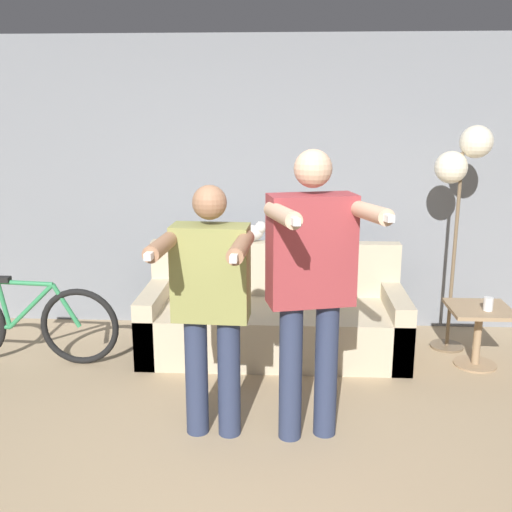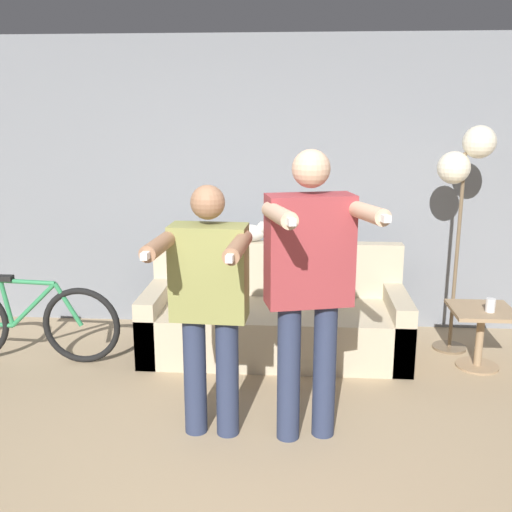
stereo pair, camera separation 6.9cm
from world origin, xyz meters
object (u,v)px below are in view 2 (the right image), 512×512
object	(u,v)px
bicycle	(26,322)
person_left	(209,296)
person_right	(310,276)
cat	(250,232)
side_table	(481,325)
couch	(275,320)
cup	(490,305)
floor_lamp	(465,167)

from	to	relation	value
bicycle	person_left	bearing A→B (deg)	-31.57
bicycle	person_right	bearing A→B (deg)	-24.17
cat	side_table	size ratio (longest dim) A/B	0.85
bicycle	couch	bearing A→B (deg)	9.65
cat	cup	xyz separation A→B (m)	(1.87, -0.57, -0.42)
person_right	side_table	size ratio (longest dim) A/B	3.67
floor_lamp	cup	distance (m)	1.09
side_table	cup	size ratio (longest dim) A/B	4.66
person_right	cup	world-z (taller)	person_right
floor_lamp	person_left	bearing A→B (deg)	-140.82
person_left	person_right	xyz separation A→B (m)	(0.59, 0.00, 0.13)
person_left	cup	xyz separation A→B (m)	(1.98, 1.07, -0.37)
cat	person_right	bearing A→B (deg)	-73.69
cat	side_table	bearing A→B (deg)	-15.52
person_right	side_table	xyz separation A→B (m)	(1.36, 1.13, -0.69)
cat	bicycle	bearing A→B (deg)	-159.69
person_left	side_table	size ratio (longest dim) A/B	3.25
couch	cat	size ratio (longest dim) A/B	5.20
side_table	cup	bearing A→B (deg)	-60.98
person_left	couch	bearing A→B (deg)	78.53
person_right	cat	distance (m)	1.71
cat	bicycle	size ratio (longest dim) A/B	0.27
person_left	floor_lamp	distance (m)	2.44
cat	floor_lamp	xyz separation A→B (m)	(1.72, -0.15, 0.58)
cup	person_left	bearing A→B (deg)	-151.73
person_left	side_table	bearing A→B (deg)	33.18
cat	side_table	distance (m)	2.00
cup	cat	bearing A→B (deg)	162.94
cat	cup	size ratio (longest dim) A/B	3.97
person_right	side_table	distance (m)	1.89
person_right	floor_lamp	world-z (taller)	floor_lamp
person_right	bicycle	distance (m)	2.53
couch	bicycle	xyz separation A→B (m)	(-1.97, -0.34, 0.06)
person_right	floor_lamp	bearing A→B (deg)	36.21
couch	person_right	world-z (taller)	person_right
person_right	floor_lamp	xyz separation A→B (m)	(1.24, 1.48, 0.49)
couch	person_right	size ratio (longest dim) A/B	1.21
person_left	bicycle	distance (m)	1.99
person_left	bicycle	bearing A→B (deg)	151.46
side_table	bicycle	distance (m)	3.58
person_left	cat	world-z (taller)	person_left
side_table	person_left	bearing A→B (deg)	-149.85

